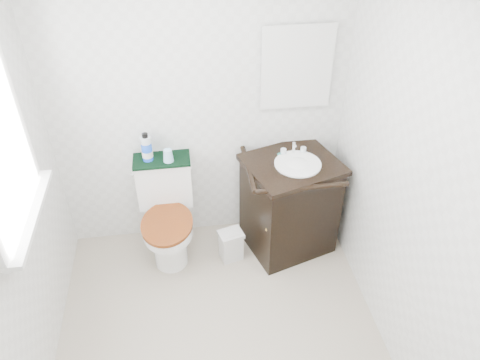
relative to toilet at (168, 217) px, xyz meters
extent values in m
plane|color=#B7A994|center=(0.31, -0.97, -0.35)|extent=(2.40, 2.40, 0.00)
plane|color=silver|center=(0.31, 0.23, 0.85)|extent=(2.40, 0.00, 2.40)
plane|color=silver|center=(1.41, -0.97, 0.85)|extent=(0.00, 2.40, 2.40)
cube|color=silver|center=(1.02, 0.21, 1.10)|extent=(0.50, 0.02, 0.60)
cylinder|color=white|center=(0.00, -0.15, -0.16)|extent=(0.26, 0.26, 0.40)
cube|color=white|center=(0.00, 0.10, -0.16)|extent=(0.26, 0.28, 0.40)
cube|color=white|center=(0.00, 0.12, 0.23)|extent=(0.42, 0.18, 0.38)
cube|color=white|center=(0.00, 0.12, 0.44)|extent=(0.44, 0.20, 0.03)
cylinder|color=white|center=(0.00, -0.19, 0.04)|extent=(0.38, 0.38, 0.08)
cylinder|color=brown|center=(0.00, -0.19, 0.09)|extent=(0.43, 0.43, 0.03)
cube|color=black|center=(0.97, -0.06, 0.04)|extent=(0.76, 0.69, 0.78)
cube|color=black|center=(0.97, -0.06, 0.45)|extent=(0.81, 0.74, 0.04)
cylinder|color=white|center=(1.00, -0.09, 0.47)|extent=(0.35, 0.35, 0.01)
ellipsoid|color=white|center=(1.00, -0.09, 0.42)|extent=(0.30, 0.30, 0.15)
cylinder|color=silver|center=(1.00, 0.05, 0.52)|extent=(0.02, 0.02, 0.10)
cube|color=silver|center=(0.48, -0.17, -0.23)|extent=(0.19, 0.17, 0.24)
cube|color=silver|center=(0.48, -0.17, -0.10)|extent=(0.22, 0.19, 0.03)
cube|color=black|center=(0.00, 0.12, 0.46)|extent=(0.43, 0.22, 0.02)
cylinder|color=blue|center=(-0.10, 0.13, 0.54)|extent=(0.08, 0.08, 0.15)
cylinder|color=silver|center=(-0.10, 0.13, 0.64)|extent=(0.08, 0.08, 0.05)
cylinder|color=black|center=(-0.10, 0.13, 0.68)|extent=(0.04, 0.04, 0.03)
cone|color=#9BD6FE|center=(0.05, 0.09, 0.52)|extent=(0.08, 0.08, 0.10)
ellipsoid|color=#187467|center=(0.90, 0.05, 0.47)|extent=(0.06, 0.04, 0.02)
camera|label=1|loc=(0.17, -2.83, 2.44)|focal=35.00mm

